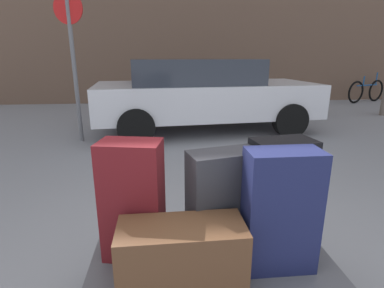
% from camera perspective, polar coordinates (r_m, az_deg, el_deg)
% --- Properties ---
extents(luggage_cart, '(1.39, 0.75, 0.34)m').
position_cam_1_polar(luggage_cart, '(1.90, 3.82, -22.80)').
color(luggage_cart, '#4C4C51').
rests_on(luggage_cart, ground_plane).
extents(suitcase_navy_rear_left, '(0.39, 0.21, 0.68)m').
position_cam_1_polar(suitcase_navy_rear_left, '(1.71, 16.37, -12.05)').
color(suitcase_navy_rear_left, '#191E47').
rests_on(suitcase_navy_rear_left, luggage_cart).
extents(suitcase_maroon_front_left, '(0.37, 0.27, 0.69)m').
position_cam_1_polar(suitcase_maroon_front_left, '(1.76, -11.18, -10.48)').
color(suitcase_maroon_front_left, maroon).
rests_on(suitcase_maroon_front_left, luggage_cart).
extents(suitcase_charcoal_rear_right, '(0.47, 0.30, 0.62)m').
position_cam_1_polar(suitcase_charcoal_rear_right, '(1.80, 6.37, -10.86)').
color(suitcase_charcoal_rear_right, '#2D2D33').
rests_on(suitcase_charcoal_rear_right, luggage_cart).
extents(duffel_bag_brown_center, '(0.63, 0.29, 0.34)m').
position_cam_1_polar(duffel_bag_brown_center, '(1.61, -1.96, -20.40)').
color(duffel_bag_brown_center, '#51331E').
rests_on(duffel_bag_brown_center, luggage_cart).
extents(suitcase_black_stacked_top, '(0.39, 0.27, 0.66)m').
position_cam_1_polar(suitcase_black_stacked_top, '(1.95, 16.30, -8.61)').
color(suitcase_black_stacked_top, black).
rests_on(suitcase_black_stacked_top, luggage_cart).
extents(parked_car, '(4.45, 2.23, 1.42)m').
position_cam_1_polar(parked_car, '(6.11, 2.12, 9.60)').
color(parked_car, silver).
rests_on(parked_car, ground_plane).
extents(bicycle_leaning, '(1.66, 0.70, 0.96)m').
position_cam_1_polar(bicycle_leaning, '(11.61, 30.14, 8.69)').
color(bicycle_leaning, black).
rests_on(bicycle_leaning, ground_plane).
extents(bollard_kerb_near, '(0.24, 0.24, 0.67)m').
position_cam_1_polar(bollard_kerb_near, '(7.76, 15.01, 7.34)').
color(bollard_kerb_near, '#72665B').
rests_on(bollard_kerb_near, ground_plane).
extents(bollard_kerb_mid, '(0.24, 0.24, 0.67)m').
position_cam_1_polar(bollard_kerb_mid, '(8.30, 23.55, 7.10)').
color(bollard_kerb_mid, '#72665B').
rests_on(bollard_kerb_mid, ground_plane).
extents(no_parking_sign, '(0.49, 0.14, 2.47)m').
position_cam_1_polar(no_parking_sign, '(5.61, -21.67, 15.71)').
color(no_parking_sign, slate).
rests_on(no_parking_sign, ground_plane).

